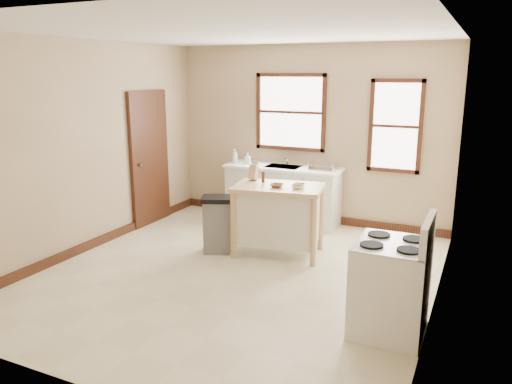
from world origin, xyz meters
TOP-DOWN VIEW (x-y plane):
  - floor at (0.00, 0.00)m, footprint 5.00×5.00m
  - ceiling at (0.00, 0.00)m, footprint 5.00×5.00m
  - wall_back at (0.00, 2.50)m, footprint 4.50×0.04m
  - wall_left at (-2.25, 0.00)m, footprint 0.04×5.00m
  - wall_right at (2.25, 0.00)m, footprint 0.04×5.00m
  - window_main at (-0.30, 2.48)m, footprint 1.17×0.06m
  - window_side at (1.35, 2.48)m, footprint 0.77×0.06m
  - door_left at (-2.21, 1.30)m, footprint 0.06×0.90m
  - baseboard_back at (0.00, 2.47)m, footprint 4.50×0.04m
  - baseboard_left at (-2.22, 0.00)m, footprint 0.04×5.00m
  - sink_counter at (-0.30, 2.20)m, footprint 1.86×0.62m
  - faucet at (-0.30, 2.38)m, footprint 0.03×0.03m
  - soap_bottle_a at (-1.12, 2.12)m, footprint 0.12×0.12m
  - soap_bottle_b at (-0.91, 2.16)m, footprint 0.10×0.10m
  - dish_rack at (0.36, 2.20)m, footprint 0.50×0.45m
  - kitchen_island at (0.19, 0.83)m, footprint 1.25×0.91m
  - knife_block at (-0.25, 1.00)m, footprint 0.10×0.10m
  - pepper_grinder at (-0.08, 0.93)m, footprint 0.05×0.05m
  - bowl_a at (0.20, 0.74)m, footprint 0.18×0.18m
  - bowl_b at (0.45, 0.89)m, footprint 0.20×0.20m
  - bowl_c at (0.47, 0.78)m, footprint 0.17×0.17m
  - trash_bin at (-0.58, 0.56)m, footprint 0.49×0.46m
  - gas_stove at (1.92, -0.62)m, footprint 0.70×0.71m

SIDE VIEW (x-z plane):
  - floor at x=0.00m, z-range 0.00..0.00m
  - baseboard_back at x=0.00m, z-range 0.00..0.12m
  - baseboard_left at x=-2.22m, z-range 0.00..0.12m
  - trash_bin at x=-0.58m, z-range 0.00..0.77m
  - sink_counter at x=-0.30m, z-range 0.00..0.92m
  - kitchen_island at x=0.19m, z-range 0.00..0.94m
  - gas_stove at x=1.92m, z-range 0.00..1.14m
  - bowl_b at x=0.45m, z-range 0.94..0.97m
  - bowl_a at x=0.20m, z-range 0.94..0.98m
  - bowl_c at x=0.47m, z-range 0.94..0.99m
  - dish_rack at x=0.36m, z-range 0.92..1.02m
  - soap_bottle_b at x=-0.91m, z-range 0.92..1.10m
  - pepper_grinder at x=-0.08m, z-range 0.94..1.09m
  - faucet at x=-0.30m, z-range 0.92..1.14m
  - knife_block at x=-0.25m, z-range 0.94..1.14m
  - soap_bottle_a at x=-1.12m, z-range 0.92..1.16m
  - door_left at x=-2.21m, z-range 0.00..2.10m
  - wall_back at x=0.00m, z-range 0.00..2.80m
  - wall_left at x=-2.25m, z-range 0.00..2.80m
  - wall_right at x=2.25m, z-range 0.00..2.80m
  - window_side at x=1.35m, z-range 0.92..2.29m
  - window_main at x=-0.30m, z-range 1.14..2.36m
  - ceiling at x=0.00m, z-range 2.80..2.80m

